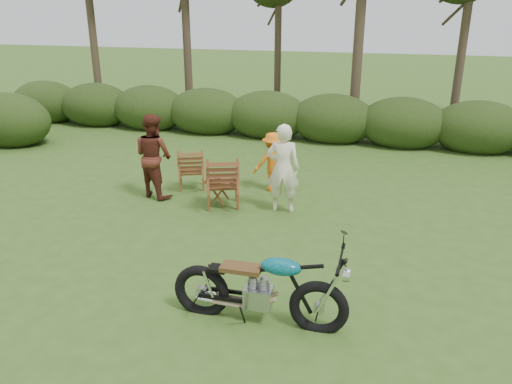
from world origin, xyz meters
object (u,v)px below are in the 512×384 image
(cup, at_px, (218,176))
(child, at_px, (272,190))
(lawn_chair_left, at_px, (192,188))
(motorcycle, at_px, (258,320))
(adult_b, at_px, (157,195))
(side_table, at_px, (220,193))
(adult_a, at_px, (282,211))
(lawn_chair_right, at_px, (223,206))

(cup, xyz_separation_m, child, (0.83, 1.13, -0.60))
(cup, bearing_deg, child, 53.72)
(lawn_chair_left, bearing_deg, motorcycle, 99.76)
(adult_b, bearing_deg, lawn_chair_left, -109.01)
(side_table, bearing_deg, adult_a, 3.69)
(motorcycle, xyz_separation_m, child, (-1.04, 4.74, 0.00))
(lawn_chair_left, height_order, adult_b, adult_b)
(motorcycle, distance_m, lawn_chair_left, 5.16)
(motorcycle, relative_size, lawn_chair_left, 2.34)
(motorcycle, height_order, cup, cup)
(motorcycle, bearing_deg, child, 100.90)
(lawn_chair_left, relative_size, adult_b, 0.52)
(side_table, height_order, adult_a, adult_a)
(lawn_chair_left, xyz_separation_m, adult_b, (-0.54, -0.64, 0.00))
(child, bearing_deg, lawn_chair_left, -21.02)
(lawn_chair_left, bearing_deg, side_table, 117.33)
(lawn_chair_right, relative_size, adult_a, 0.60)
(motorcycle, distance_m, lawn_chair_right, 3.96)
(adult_a, bearing_deg, lawn_chair_left, -25.87)
(side_table, bearing_deg, lawn_chair_left, 140.05)
(lawn_chair_right, distance_m, lawn_chair_left, 1.29)
(lawn_chair_left, bearing_deg, cup, 117.76)
(lawn_chair_right, height_order, lawn_chair_left, lawn_chair_right)
(adult_b, bearing_deg, adult_a, -160.31)
(adult_b, relative_size, child, 1.37)
(motorcycle, distance_m, side_table, 4.01)
(cup, xyz_separation_m, adult_b, (-1.44, 0.10, -0.60))
(adult_b, bearing_deg, motorcycle, 152.89)
(lawn_chair_left, height_order, side_table, side_table)
(lawn_chair_right, distance_m, cup, 0.61)
(lawn_chair_right, bearing_deg, adult_b, -27.32)
(motorcycle, relative_size, cup, 19.13)
(lawn_chair_right, height_order, adult_a, adult_a)
(adult_a, relative_size, child, 1.36)
(lawn_chair_right, height_order, adult_b, adult_b)
(lawn_chair_left, distance_m, adult_a, 2.33)
(lawn_chair_right, height_order, child, child)
(cup, relative_size, adult_a, 0.06)
(lawn_chair_left, distance_m, adult_b, 0.84)
(motorcycle, height_order, lawn_chair_left, motorcycle)
(motorcycle, height_order, adult_a, adult_a)
(lawn_chair_left, relative_size, cup, 8.17)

